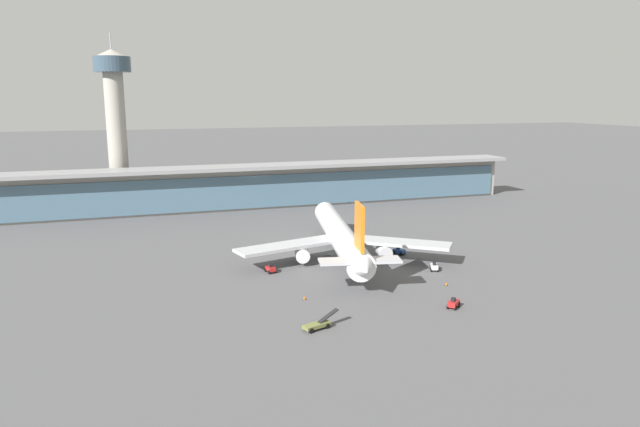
% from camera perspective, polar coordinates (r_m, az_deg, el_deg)
% --- Properties ---
extents(ground_plane, '(1200.00, 1200.00, 0.00)m').
position_cam_1_polar(ground_plane, '(143.41, 1.35, -3.97)').
color(ground_plane, '#515154').
extents(airliner_on_stand, '(49.88, 65.77, 17.63)m').
position_cam_1_polar(airliner_on_stand, '(137.79, 2.05, -2.23)').
color(airliner_on_stand, white).
rests_on(airliner_on_stand, ground).
extents(service_truck_near_nose_olive, '(6.89, 3.38, 2.70)m').
position_cam_1_polar(service_truck_near_nose_olive, '(98.00, -0.24, -10.91)').
color(service_truck_near_nose_olive, olive).
rests_on(service_truck_near_nose_olive, ground).
extents(service_truck_under_wing_white, '(2.70, 3.30, 2.05)m').
position_cam_1_polar(service_truck_under_wing_white, '(131.87, 11.21, -5.18)').
color(service_truck_under_wing_white, silver).
rests_on(service_truck_under_wing_white, ground).
extents(service_truck_mid_apron_blue, '(2.97, 3.33, 2.05)m').
position_cam_1_polar(service_truck_mid_apron_blue, '(143.54, 7.82, -3.70)').
color(service_truck_mid_apron_blue, '#234C9E').
rests_on(service_truck_mid_apron_blue, ground).
extents(service_truck_by_tail_red, '(2.22, 3.13, 2.05)m').
position_cam_1_polar(service_truck_by_tail_red, '(128.41, -4.93, -5.45)').
color(service_truck_by_tail_red, '#B21E1E').
rests_on(service_truck_by_tail_red, ground).
extents(service_truck_on_taxiway_red, '(3.29, 3.14, 2.05)m').
position_cam_1_polar(service_truck_on_taxiway_red, '(109.97, 13.05, -8.64)').
color(service_truck_on_taxiway_red, '#B21E1E').
rests_on(service_truck_on_taxiway_red, ground).
extents(terminal_building, '(183.60, 12.80, 15.20)m').
position_cam_1_polar(terminal_building, '(203.50, -4.97, 2.84)').
color(terminal_building, '#9E998E').
rests_on(terminal_building, ground).
extents(control_tower, '(12.00, 12.00, 58.58)m').
position_cam_1_polar(control_tower, '(207.59, -19.55, 9.13)').
color(control_tower, '#9E998E').
rests_on(control_tower, ground).
extents(safety_cone_alpha, '(0.62, 0.62, 0.70)m').
position_cam_1_polar(safety_cone_alpha, '(111.68, -1.56, -8.33)').
color(safety_cone_alpha, orange).
rests_on(safety_cone_alpha, ground).
extents(safety_cone_bravo, '(0.62, 0.62, 0.70)m').
position_cam_1_polar(safety_cone_bravo, '(122.35, 12.36, -6.82)').
color(safety_cone_bravo, orange).
rests_on(safety_cone_bravo, ground).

